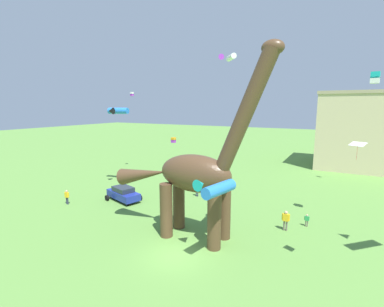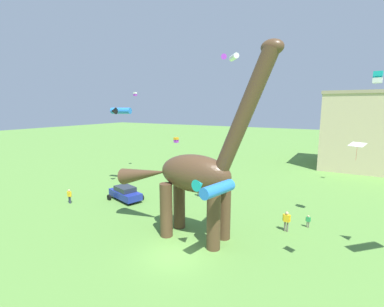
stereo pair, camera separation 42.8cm
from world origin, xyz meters
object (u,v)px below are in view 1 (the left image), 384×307
Objects in this scene: parked_sedan_left at (123,193)px; kite_mid_right at (132,94)px; kite_far_left at (358,144)px; dinosaur_sculpture at (194,173)px; person_strolling_adult at (286,219)px; kite_near_high at (173,140)px; kite_high_left at (215,188)px; person_near_flyer at (307,219)px; person_vendor_side at (220,197)px; kite_far_right at (229,57)px; person_photographer at (67,196)px; kite_mid_left at (375,78)px; person_far_spectator at (197,189)px; kite_trailing at (117,111)px.

kite_mid_right is at bearing 142.56° from parked_sedan_left.
dinosaur_sculpture is at bearing 174.54° from kite_far_left.
kite_mid_right is (-29.31, 16.23, 3.86)m from kite_far_left.
person_strolling_adult is at bearing -23.08° from kite_mid_right.
kite_near_high is 23.15m from kite_high_left.
person_near_flyer is 0.38× the size of kite_high_left.
kite_far_left is (11.35, -8.35, 7.15)m from person_vendor_side.
kite_far_left is at bearing -35.80° from person_strolling_adult.
person_vendor_side is 0.64× the size of kite_far_right.
kite_far_right is (11.38, 16.20, 15.34)m from person_photographer.
kite_mid_right is (-3.74, 15.14, 11.07)m from person_photographer.
dinosaur_sculpture reaches higher than kite_far_left.
person_near_flyer is 12.30m from kite_mid_left.
kite_near_high reaches higher than person_strolling_adult.
person_photographer is 25.05m from kite_far_right.
kite_near_high is at bearing -7.26° from person_far_spectator.
kite_high_left is at bearing -70.18° from person_vendor_side.
kite_far_left is 33.73m from kite_mid_right.
dinosaur_sculpture is 9.66× the size of person_far_spectator.
person_vendor_side is (-0.95, 7.36, -4.14)m from dinosaur_sculpture.
kite_near_high is at bearing 128.90° from kite_high_left.
kite_far_right is (-3.78, 16.30, 11.13)m from dinosaur_sculpture.
person_vendor_side is 15.97m from person_photographer.
parked_sedan_left is 16.90m from person_strolling_adult.
person_photographer is 19.12m from kite_mid_right.
person_photographer is 0.54× the size of kite_high_left.
kite_near_high is 0.27× the size of kite_trailing.
dinosaur_sculpture reaches higher than kite_mid_right.
kite_near_high reaches higher than person_far_spectator.
dinosaur_sculpture is at bearing -126.57° from person_strolling_adult.
kite_mid_right is (-17.96, 7.88, 11.01)m from person_vendor_side.
kite_high_left is (-3.22, -7.19, 4.04)m from person_strolling_adult.
person_strolling_adult reaches higher than person_vendor_side.
kite_far_right is at bearing -47.22° from person_photographer.
parked_sedan_left is 4.18× the size of person_near_flyer.
kite_mid_right reaches higher than kite_near_high.
person_strolling_adult is 1.80× the size of kite_far_left.
parked_sedan_left is 12.50m from kite_near_high.
person_near_flyer is at bearing -25.47° from kite_near_high.
person_far_spectator is 19.31m from kite_mid_right.
kite_trailing is at bearing 155.94° from person_near_flyer.
kite_mid_left reaches higher than kite_trailing.
person_far_spectator is at bearing 56.04° from parked_sedan_left.
kite_near_high is 27.64m from kite_far_left.
kite_mid_left is at bearing 26.25° from parked_sedan_left.
parked_sedan_left is 2.67× the size of person_strolling_adult.
person_photographer is 1.04× the size of person_far_spectator.
person_photographer is (-14.22, -7.26, -0.06)m from person_vendor_side.
kite_mid_right is at bearing 111.59° from dinosaur_sculpture.
person_strolling_adult is 1.16× the size of person_far_spectator.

